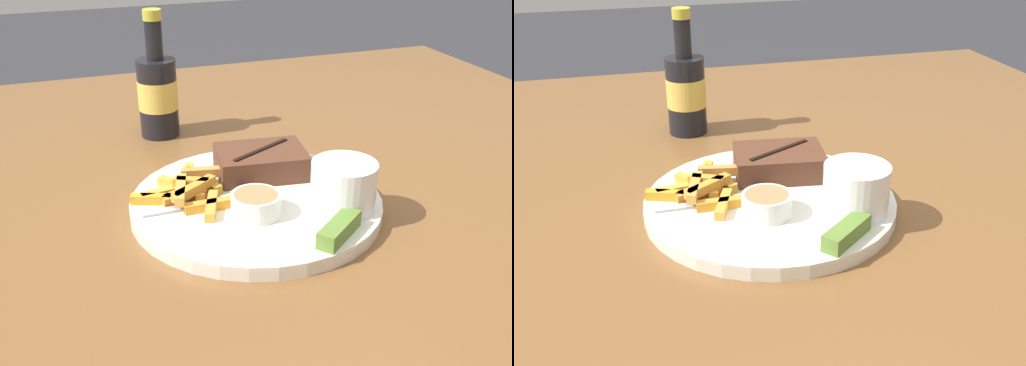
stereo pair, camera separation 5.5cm
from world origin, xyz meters
TOP-DOWN VIEW (x-y plane):
  - dining_table at (0.00, 0.00)m, footprint 1.44×1.38m
  - dinner_plate at (0.00, 0.00)m, footprint 0.32×0.32m
  - steak_portion at (0.03, 0.06)m, footprint 0.13×0.10m
  - fries_pile at (-0.08, 0.03)m, footprint 0.15×0.16m
  - coleslaw_cup at (0.09, -0.06)m, footprint 0.08×0.08m
  - dipping_sauce_cup at (-0.02, -0.04)m, footprint 0.06×0.06m
  - pickle_spear at (0.05, -0.12)m, footprint 0.07×0.06m
  - fork_utensil at (-0.08, -0.00)m, footprint 0.13×0.01m
  - knife_utensil at (-0.01, 0.04)m, footprint 0.04×0.17m
  - beer_bottle at (-0.06, 0.30)m, footprint 0.06×0.06m

SIDE VIEW (x-z plane):
  - dining_table at x=0.00m, z-range 0.32..1.09m
  - dinner_plate at x=0.00m, z-range 0.77..0.79m
  - fork_utensil at x=-0.08m, z-range 0.79..0.79m
  - knife_utensil at x=-0.01m, z-range 0.78..0.79m
  - fries_pile at x=-0.08m, z-range 0.78..0.81m
  - pickle_spear at x=0.05m, z-range 0.79..0.81m
  - dipping_sauce_cup at x=-0.02m, z-range 0.79..0.81m
  - steak_portion at x=0.03m, z-range 0.78..0.82m
  - coleslaw_cup at x=0.09m, z-range 0.79..0.85m
  - beer_bottle at x=-0.06m, z-range 0.74..0.94m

